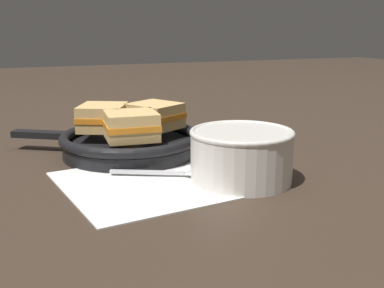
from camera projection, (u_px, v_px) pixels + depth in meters
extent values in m
plane|color=#382B21|center=(188.00, 167.00, 0.80)|extent=(4.00, 4.00, 0.00)
cube|color=white|center=(162.00, 180.00, 0.73)|extent=(0.32, 0.29, 0.00)
cylinder|color=silver|center=(241.00, 156.00, 0.72)|extent=(0.15, 0.15, 0.08)
cylinder|color=gold|center=(242.00, 140.00, 0.71)|extent=(0.13, 0.13, 0.01)
torus|color=silver|center=(242.00, 132.00, 0.71)|extent=(0.16, 0.16, 0.01)
cube|color=silver|center=(147.00, 172.00, 0.74)|extent=(0.11, 0.06, 0.01)
ellipsoid|color=silver|center=(203.00, 173.00, 0.74)|extent=(0.06, 0.05, 0.01)
cylinder|color=black|center=(131.00, 148.00, 0.87)|extent=(0.24, 0.24, 0.02)
torus|color=black|center=(130.00, 137.00, 0.86)|extent=(0.25, 0.25, 0.02)
cube|color=black|center=(41.00, 134.00, 0.90)|extent=(0.11, 0.08, 0.01)
cube|color=#DBB26B|center=(103.00, 125.00, 0.88)|extent=(0.11, 0.11, 0.02)
cube|color=orange|center=(103.00, 117.00, 0.87)|extent=(0.11, 0.11, 0.01)
cube|color=#DBB26B|center=(103.00, 110.00, 0.87)|extent=(0.11, 0.11, 0.02)
cube|color=#DBB26B|center=(132.00, 134.00, 0.81)|extent=(0.09, 0.08, 0.02)
cube|color=orange|center=(131.00, 126.00, 0.80)|extent=(0.09, 0.09, 0.01)
cube|color=#DBB26B|center=(131.00, 117.00, 0.80)|extent=(0.09, 0.08, 0.02)
cube|color=#DBB26B|center=(155.00, 123.00, 0.89)|extent=(0.11, 0.11, 0.02)
cube|color=orange|center=(155.00, 116.00, 0.89)|extent=(0.11, 0.12, 0.01)
cube|color=#DBB26B|center=(155.00, 108.00, 0.89)|extent=(0.11, 0.11, 0.02)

